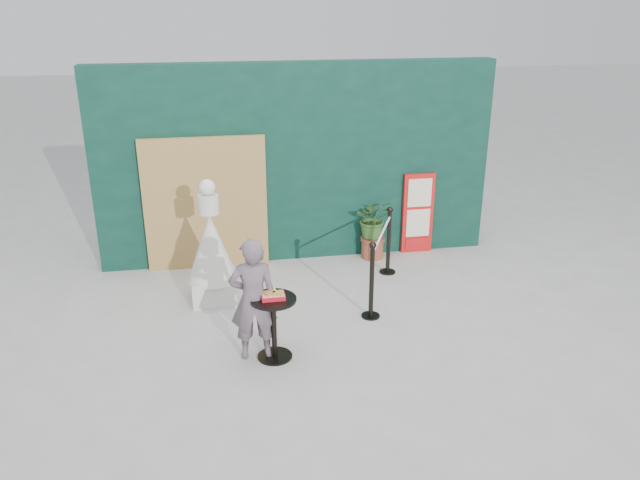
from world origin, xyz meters
The scene contains 10 objects.
ground centered at (0.00, 0.00, 0.00)m, with size 60.00×60.00×0.00m, color #ADAAA5.
back_wall centered at (0.00, 3.15, 1.50)m, with size 6.00×0.30×3.00m, color black.
bamboo_fence centered at (-1.40, 2.94, 1.00)m, with size 1.80×0.08×2.00m, color tan.
woman centered at (-0.93, 0.24, 0.73)m, with size 0.53×0.35×1.45m, color #695A63.
menu_board centered at (1.90, 2.95, 0.65)m, with size 0.50×0.07×1.30m.
statue centered at (-1.36, 1.78, 0.69)m, with size 0.66×0.66×1.70m.
cafe_table centered at (-0.71, 0.18, 0.50)m, with size 0.52×0.52×0.75m.
food_basket centered at (-0.71, 0.18, 0.79)m, with size 0.26×0.19×0.11m.
planter centered at (1.14, 2.84, 0.56)m, with size 0.57×0.49×0.97m.
stanchion_barrier centered at (0.91, 1.58, 0.49)m, with size 0.84×1.54×1.03m.
Camera 1 is at (-1.31, -5.99, 3.84)m, focal length 35.00 mm.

